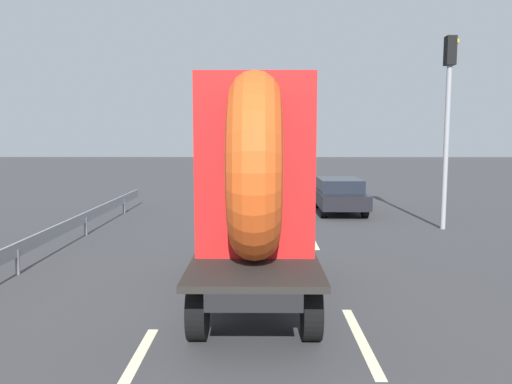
{
  "coord_description": "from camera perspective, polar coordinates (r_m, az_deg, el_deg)",
  "views": [
    {
      "loc": [
        0.15,
        -9.39,
        3.06
      ],
      "look_at": [
        0.06,
        0.45,
        1.94
      ],
      "focal_mm": 35.25,
      "sensor_mm": 36.0,
      "label": 1
    }
  ],
  "objects": [
    {
      "name": "guardrail",
      "position": [
        14.2,
        -21.69,
        -4.2
      ],
      "size": [
        0.1,
        17.36,
        0.71
      ],
      "color": "gray",
      "rests_on": "ground_plane"
    },
    {
      "name": "lane_dash_left_near",
      "position": [
        7.47,
        -13.25,
        -17.82
      ],
      "size": [
        0.16,
        2.01,
        0.01
      ],
      "primitive_type": "cube",
      "rotation": [
        0.0,
        0.0,
        1.57
      ],
      "color": "beige",
      "rests_on": "ground_plane"
    },
    {
      "name": "traffic_light",
      "position": [
        17.31,
        20.96,
        9.12
      ],
      "size": [
        0.42,
        0.36,
        6.14
      ],
      "color": "gray",
      "rests_on": "ground_plane"
    },
    {
      "name": "ground_plane",
      "position": [
        9.88,
        -0.37,
        -11.53
      ],
      "size": [
        120.0,
        120.0,
        0.0
      ],
      "primitive_type": "plane",
      "color": "#38383A"
    },
    {
      "name": "lane_dash_right_far",
      "position": [
        14.81,
        6.39,
        -5.43
      ],
      "size": [
        0.16,
        2.53,
        0.01
      ],
      "primitive_type": "cube",
      "rotation": [
        0.0,
        0.0,
        1.57
      ],
      "color": "beige",
      "rests_on": "ground_plane"
    },
    {
      "name": "distant_sedan",
      "position": [
        20.15,
        9.4,
        -0.23
      ],
      "size": [
        1.77,
        4.13,
        1.35
      ],
      "color": "black",
      "rests_on": "ground_plane"
    },
    {
      "name": "flatbed_truck",
      "position": [
        9.07,
        -0.05,
        -0.78
      ],
      "size": [
        2.02,
        5.08,
        4.04
      ],
      "color": "black",
      "rests_on": "ground_plane"
    },
    {
      "name": "lane_dash_right_near",
      "position": [
        8.0,
        11.84,
        -16.07
      ],
      "size": [
        0.16,
        2.58,
        0.01
      ],
      "primitive_type": "cube",
      "rotation": [
        0.0,
        0.0,
        1.57
      ],
      "color": "beige",
      "rests_on": "ground_plane"
    },
    {
      "name": "lane_dash_left_far",
      "position": [
        14.87,
        -6.05,
        -5.39
      ],
      "size": [
        0.16,
        2.37,
        0.01
      ],
      "primitive_type": "cube",
      "rotation": [
        0.0,
        0.0,
        1.57
      ],
      "color": "beige",
      "rests_on": "ground_plane"
    }
  ]
}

